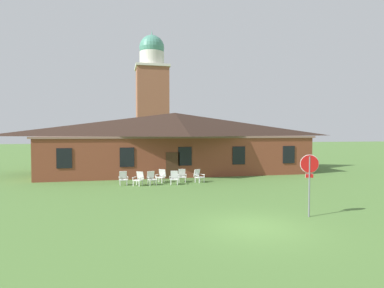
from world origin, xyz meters
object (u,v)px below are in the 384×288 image
(lawn_chair_right_end, at_px, (174,177))
(lawn_chair_by_porch, at_px, (123,178))
(lawn_chair_left_end, at_px, (152,178))
(lawn_chair_middle, at_px, (161,176))
(lawn_chair_far_side, at_px, (182,175))
(lawn_chair_near_door, at_px, (139,178))
(lawn_chair_under_eave, at_px, (199,176))
(stop_sign, at_px, (309,173))

(lawn_chair_right_end, bearing_deg, lawn_chair_by_porch, 171.75)
(lawn_chair_left_end, relative_size, lawn_chair_middle, 1.00)
(lawn_chair_far_side, bearing_deg, lawn_chair_near_door, -164.34)
(lawn_chair_near_door, relative_size, lawn_chair_middle, 1.00)
(lawn_chair_under_eave, bearing_deg, stop_sign, -76.86)
(lawn_chair_near_door, distance_m, lawn_chair_left_end, 0.89)
(lawn_chair_near_door, height_order, lawn_chair_right_end, same)
(lawn_chair_near_door, xyz_separation_m, lawn_chair_far_side, (3.21, 0.90, 0.00))
(lawn_chair_left_end, bearing_deg, lawn_chair_right_end, -4.28)
(lawn_chair_right_end, bearing_deg, lawn_chair_far_side, 52.38)
(lawn_chair_right_end, xyz_separation_m, lawn_chair_far_side, (0.74, 0.96, 0.00))
(lawn_chair_by_porch, distance_m, lawn_chair_far_side, 4.29)
(lawn_chair_far_side, xyz_separation_m, lawn_chair_under_eave, (1.16, -0.41, 0.00))
(lawn_chair_by_porch, relative_size, lawn_chair_right_end, 1.00)
(lawn_chair_left_end, height_order, lawn_chair_under_eave, same)
(stop_sign, relative_size, lawn_chair_right_end, 2.84)
(lawn_chair_near_door, xyz_separation_m, lawn_chair_under_eave, (4.37, 0.49, 0.00))
(stop_sign, bearing_deg, lawn_chair_right_end, 113.69)
(lawn_chair_left_end, xyz_separation_m, lawn_chair_middle, (0.80, 1.00, 0.00))
(lawn_chair_left_end, bearing_deg, lawn_chair_under_eave, 7.09)
(lawn_chair_left_end, height_order, lawn_chair_far_side, same)
(lawn_chair_left_end, distance_m, lawn_chair_middle, 1.28)
(lawn_chair_right_end, bearing_deg, lawn_chair_near_door, 178.57)
(lawn_chair_left_end, bearing_deg, stop_sign, -59.39)
(lawn_chair_by_porch, bearing_deg, lawn_chair_far_side, 6.01)
(lawn_chair_middle, relative_size, lawn_chair_far_side, 1.00)
(lawn_chair_by_porch, bearing_deg, lawn_chair_right_end, -8.25)
(lawn_chair_by_porch, xyz_separation_m, lawn_chair_far_side, (4.26, 0.45, 0.00))
(lawn_chair_middle, bearing_deg, lawn_chair_by_porch, -167.43)
(stop_sign, distance_m, lawn_chair_left_end, 11.72)
(stop_sign, relative_size, lawn_chair_near_door, 2.84)
(lawn_chair_left_end, xyz_separation_m, lawn_chair_right_end, (1.58, -0.12, 0.00))
(lawn_chair_by_porch, bearing_deg, lawn_chair_left_end, -11.43)
(lawn_chair_middle, height_order, lawn_chair_right_end, same)
(lawn_chair_by_porch, relative_size, lawn_chair_near_door, 1.00)
(lawn_chair_near_door, height_order, lawn_chair_middle, same)
(lawn_chair_middle, distance_m, lawn_chair_far_side, 1.53)
(lawn_chair_near_door, distance_m, lawn_chair_middle, 1.99)
(lawn_chair_near_door, bearing_deg, lawn_chair_far_side, 15.66)
(lawn_chair_left_end, distance_m, lawn_chair_under_eave, 3.51)
(stop_sign, distance_m, lawn_chair_by_porch, 13.12)
(lawn_chair_by_porch, distance_m, lawn_chair_near_door, 1.15)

